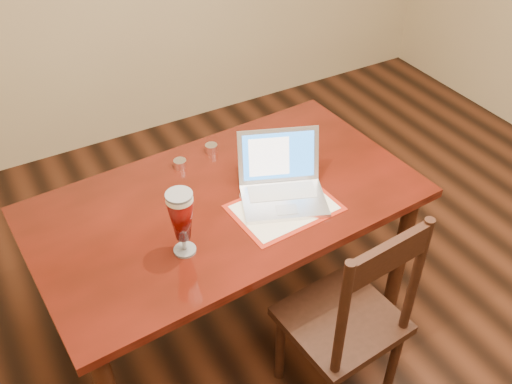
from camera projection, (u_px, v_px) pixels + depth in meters
ground at (380, 355)px, 2.81m from camera, size 5.00×5.00×0.00m
room_shell at (461, 5)px, 1.70m from camera, size 4.51×5.01×2.71m
dining_table at (228, 214)px, 2.55m from camera, size 1.75×1.06×1.09m
dining_chair at (348, 321)px, 2.35m from camera, size 0.49×0.47×1.07m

